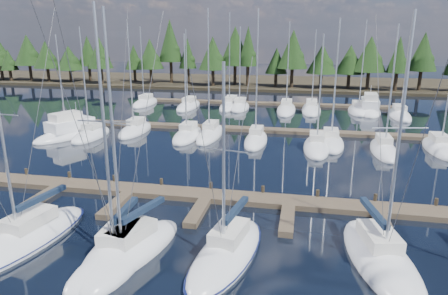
% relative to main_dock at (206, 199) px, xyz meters
% --- Properties ---
extents(ground, '(260.00, 260.00, 0.00)m').
position_rel_main_dock_xyz_m(ground, '(0.00, 12.64, -0.20)').
color(ground, black).
rests_on(ground, ground).
extents(far_shore, '(220.00, 30.00, 0.60)m').
position_rel_main_dock_xyz_m(far_shore, '(0.00, 72.64, 0.10)').
color(far_shore, '#30281B').
rests_on(far_shore, ground).
extents(main_dock, '(44.00, 6.13, 0.90)m').
position_rel_main_dock_xyz_m(main_dock, '(0.00, 0.00, 0.00)').
color(main_dock, brown).
rests_on(main_dock, ground).
extents(back_docks, '(50.00, 21.80, 0.40)m').
position_rel_main_dock_xyz_m(back_docks, '(0.00, 32.23, -0.00)').
color(back_docks, brown).
rests_on(back_docks, ground).
extents(front_sailboat_1, '(4.62, 9.98, 14.14)m').
position_rel_main_dock_xyz_m(front_sailboat_1, '(-8.92, -7.92, 0.07)').
color(front_sailboat_1, white).
rests_on(front_sailboat_1, ground).
extents(front_sailboat_2, '(5.04, 8.94, 13.84)m').
position_rel_main_dock_xyz_m(front_sailboat_2, '(-2.36, -8.17, 0.09)').
color(front_sailboat_2, white).
rests_on(front_sailboat_2, ground).
extents(front_sailboat_3, '(3.36, 7.80, 14.03)m').
position_rel_main_dock_xyz_m(front_sailboat_3, '(-2.87, -8.35, 0.09)').
color(front_sailboat_3, white).
rests_on(front_sailboat_3, ground).
extents(front_sailboat_4, '(4.40, 9.12, 11.39)m').
position_rel_main_dock_xyz_m(front_sailboat_4, '(2.96, -7.18, 0.06)').
color(front_sailboat_4, white).
rests_on(front_sailboat_4, ground).
extents(front_sailboat_5, '(4.64, 9.30, 13.67)m').
position_rel_main_dock_xyz_m(front_sailboat_5, '(11.10, -6.05, 0.08)').
color(front_sailboat_5, white).
rests_on(front_sailboat_5, ground).
extents(back_sailboat_rows, '(45.12, 33.54, 15.98)m').
position_rel_main_dock_xyz_m(back_sailboat_rows, '(-0.20, 27.78, 0.06)').
color(back_sailboat_rows, white).
rests_on(back_sailboat_rows, ground).
extents(motor_yacht_left, '(6.89, 10.27, 4.90)m').
position_rel_main_dock_xyz_m(motor_yacht_left, '(-20.50, 15.61, 0.33)').
color(motor_yacht_left, white).
rests_on(motor_yacht_left, ground).
extents(motor_yacht_right, '(4.22, 10.23, 4.99)m').
position_rel_main_dock_xyz_m(motor_yacht_right, '(16.77, 38.56, 0.34)').
color(motor_yacht_right, white).
rests_on(motor_yacht_right, ground).
extents(tree_line, '(185.99, 11.44, 14.59)m').
position_rel_main_dock_xyz_m(tree_line, '(-2.30, 62.92, 7.18)').
color(tree_line, black).
rests_on(tree_line, far_shore).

